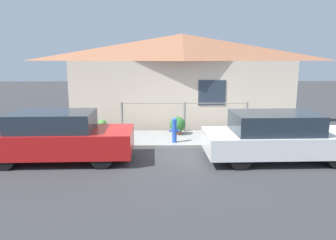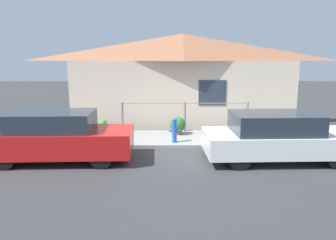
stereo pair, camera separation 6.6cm
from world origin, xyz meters
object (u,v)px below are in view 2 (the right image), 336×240
(car_left, at_px, (58,137))
(potted_plant_by_fence, at_px, (103,125))
(potted_plant_near_hydrant, at_px, (178,125))
(fire_hydrant, at_px, (174,130))
(car_right, at_px, (278,137))

(car_left, xyz_separation_m, potted_plant_by_fence, (0.68, 3.15, -0.32))
(potted_plant_near_hydrant, bearing_deg, fire_hydrant, -97.40)
(fire_hydrant, xyz_separation_m, potted_plant_near_hydrant, (0.15, 1.16, -0.09))
(car_left, height_order, potted_plant_by_fence, car_left)
(fire_hydrant, height_order, potted_plant_by_fence, fire_hydrant)
(fire_hydrant, bearing_deg, car_left, -154.87)
(car_left, relative_size, car_right, 0.97)
(potted_plant_near_hydrant, distance_m, potted_plant_by_fence, 2.88)
(car_left, height_order, car_right, car_left)
(fire_hydrant, height_order, potted_plant_near_hydrant, fire_hydrant)
(car_left, distance_m, potted_plant_by_fence, 3.24)
(fire_hydrant, relative_size, potted_plant_by_fence, 1.73)
(potted_plant_near_hydrant, relative_size, potted_plant_by_fence, 1.35)
(potted_plant_near_hydrant, bearing_deg, car_left, -142.08)
(car_left, xyz_separation_m, car_right, (6.29, -0.00, -0.02))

